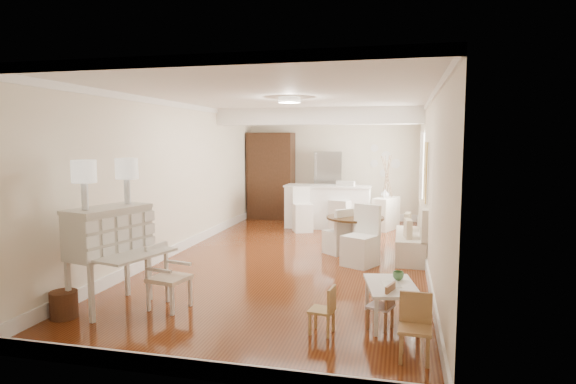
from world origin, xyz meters
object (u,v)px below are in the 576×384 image
at_px(dining_table, 355,236).
at_px(slip_chair_near, 360,236).
at_px(sideboard, 386,214).
at_px(secretary_bureau, 110,258).
at_px(bar_stool_left, 303,210).
at_px(fridge, 342,187).
at_px(slip_chair_far, 337,231).
at_px(breakfast_counter, 328,207).
at_px(kids_chair_a, 322,309).
at_px(kids_chair_b, 380,305).
at_px(kids_chair_c, 415,328).
at_px(kids_table, 391,303).
at_px(pantry_cabinet, 271,176).
at_px(wicker_basket, 64,305).
at_px(bar_stool_right, 341,206).
at_px(gustavian_armchair, 169,277).

bearing_deg(dining_table, slip_chair_near, -78.07).
relative_size(slip_chair_near, sideboard, 1.28).
bearing_deg(dining_table, secretary_bureau, -127.39).
distance_m(bar_stool_left, fridge, 1.84).
bearing_deg(bar_stool_left, slip_chair_far, -85.12).
xyz_separation_m(breakfast_counter, fridge, (0.20, 1.05, 0.39)).
bearing_deg(kids_chair_a, kids_chair_b, 122.11).
bearing_deg(kids_chair_c, kids_chair_b, 118.93).
bearing_deg(slip_chair_far, secretary_bureau, 8.92).
xyz_separation_m(kids_chair_a, slip_chair_far, (-0.33, 3.76, 0.16)).
bearing_deg(kids_table, pantry_cabinet, 115.73).
bearing_deg(secretary_bureau, kids_table, 20.65).
height_order(wicker_basket, fridge, fridge).
height_order(dining_table, pantry_cabinet, pantry_cabinet).
bearing_deg(dining_table, bar_stool_left, 124.81).
distance_m(kids_chair_a, bar_stool_right, 6.10).
relative_size(kids_chair_a, kids_chair_c, 0.83).
bearing_deg(secretary_bureau, bar_stool_right, 85.17).
bearing_deg(sideboard, pantry_cabinet, -174.81).
relative_size(kids_table, dining_table, 0.86).
relative_size(kids_chair_c, sideboard, 0.81).
xyz_separation_m(secretary_bureau, wicker_basket, (-0.35, -0.43, -0.48)).
height_order(wicker_basket, kids_chair_b, kids_chair_b).
bearing_deg(pantry_cabinet, sideboard, -17.68).
xyz_separation_m(pantry_cabinet, sideboard, (3.08, -0.98, -0.77)).
distance_m(kids_chair_a, slip_chair_far, 3.78).
height_order(secretary_bureau, wicker_basket, secretary_bureau).
bearing_deg(sideboard, wicker_basket, -94.96).
bearing_deg(slip_chair_near, sideboard, 112.27).
bearing_deg(kids_chair_a, slip_chair_near, -175.01).
bearing_deg(kids_table, wicker_basket, -168.82).
bearing_deg(sideboard, bar_stool_left, -136.32).
height_order(gustavian_armchair, wicker_basket, gustavian_armchair).
relative_size(breakfast_counter, pantry_cabinet, 0.89).
bearing_deg(sideboard, slip_chair_near, -72.29).
bearing_deg(gustavian_armchair, kids_chair_c, -93.41).
distance_m(secretary_bureau, slip_chair_far, 4.30).
bearing_deg(bar_stool_right, slip_chair_near, -57.24).
height_order(bar_stool_right, fridge, fridge).
relative_size(wicker_basket, slip_chair_near, 0.31).
xyz_separation_m(wicker_basket, fridge, (2.35, 7.63, 0.74)).
height_order(wicker_basket, breakfast_counter, breakfast_counter).
bearing_deg(kids_chair_a, slip_chair_far, -166.99).
height_order(kids_table, pantry_cabinet, pantry_cabinet).
bearing_deg(kids_table, slip_chair_far, 107.89).
bearing_deg(bar_stool_right, kids_table, -57.17).
xyz_separation_m(kids_chair_a, fridge, (-0.71, 7.38, 0.63)).
relative_size(slip_chair_far, breakfast_counter, 0.42).
bearing_deg(kids_chair_c, slip_chair_near, 105.90).
xyz_separation_m(gustavian_armchair, kids_chair_c, (2.95, -0.77, -0.08)).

